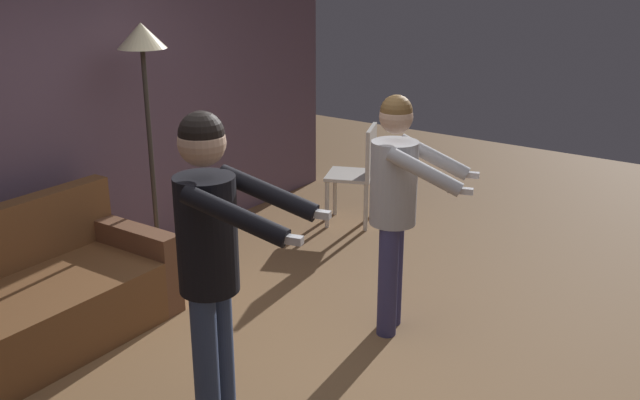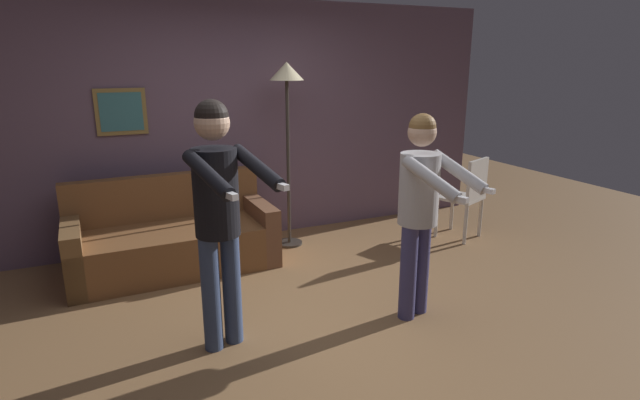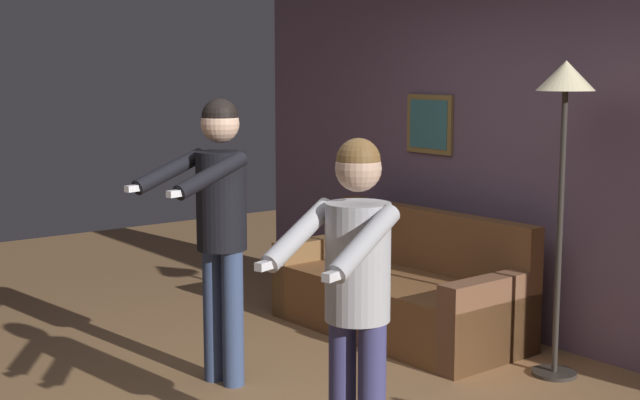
{
  "view_description": "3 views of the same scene",
  "coord_description": "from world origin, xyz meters",
  "px_view_note": "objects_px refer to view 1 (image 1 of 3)",
  "views": [
    {
      "loc": [
        -2.97,
        -2.35,
        2.41
      ],
      "look_at": [
        -0.05,
        -0.27,
        1.17
      ],
      "focal_mm": 40.0,
      "sensor_mm": 36.0,
      "label": 1
    },
    {
      "loc": [
        -1.37,
        -3.22,
        1.96
      ],
      "look_at": [
        -0.01,
        -0.22,
        1.04
      ],
      "focal_mm": 28.0,
      "sensor_mm": 36.0,
      "label": 2
    },
    {
      "loc": [
        3.81,
        -2.79,
        1.9
      ],
      "look_at": [
        0.26,
        -0.03,
        1.24
      ],
      "focal_mm": 50.0,
      "sensor_mm": 36.0,
      "label": 3
    }
  ],
  "objects_px": {
    "couch": "(22,310)",
    "person_standing_left": "(211,248)",
    "dining_chair_distant": "(360,169)",
    "person_standing_right": "(396,195)",
    "torchiere_lamp": "(144,66)"
  },
  "relations": [
    {
      "from": "person_standing_right",
      "to": "dining_chair_distant",
      "type": "relative_size",
      "value": 1.72
    },
    {
      "from": "person_standing_left",
      "to": "person_standing_right",
      "type": "bearing_deg",
      "value": -7.21
    },
    {
      "from": "couch",
      "to": "person_standing_left",
      "type": "distance_m",
      "value": 1.77
    },
    {
      "from": "couch",
      "to": "torchiere_lamp",
      "type": "distance_m",
      "value": 1.86
    },
    {
      "from": "torchiere_lamp",
      "to": "couch",
      "type": "bearing_deg",
      "value": -173.87
    },
    {
      "from": "couch",
      "to": "dining_chair_distant",
      "type": "xyz_separation_m",
      "value": [
        3.15,
        -0.51,
        0.25
      ]
    },
    {
      "from": "person_standing_right",
      "to": "dining_chair_distant",
      "type": "bearing_deg",
      "value": 38.94
    },
    {
      "from": "person_standing_right",
      "to": "couch",
      "type": "bearing_deg",
      "value": 131.79
    },
    {
      "from": "couch",
      "to": "dining_chair_distant",
      "type": "distance_m",
      "value": 3.2
    },
    {
      "from": "dining_chair_distant",
      "to": "torchiere_lamp",
      "type": "bearing_deg",
      "value": 161.07
    },
    {
      "from": "couch",
      "to": "person_standing_left",
      "type": "bearing_deg",
      "value": -86.16
    },
    {
      "from": "torchiere_lamp",
      "to": "dining_chair_distant",
      "type": "bearing_deg",
      "value": -18.93
    },
    {
      "from": "dining_chair_distant",
      "to": "couch",
      "type": "bearing_deg",
      "value": 170.74
    },
    {
      "from": "torchiere_lamp",
      "to": "person_standing_left",
      "type": "xyz_separation_m",
      "value": [
        -1.15,
        -1.72,
        -0.59
      ]
    },
    {
      "from": "torchiere_lamp",
      "to": "person_standing_right",
      "type": "bearing_deg",
      "value": -80.24
    }
  ]
}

